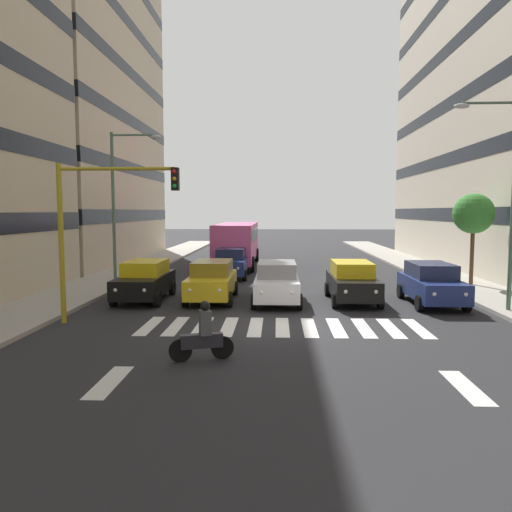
{
  "coord_description": "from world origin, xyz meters",
  "views": [
    {
      "loc": [
        0.19,
        16.25,
        3.88
      ],
      "look_at": [
        1.21,
        -7.64,
        1.69
      ],
      "focal_mm": 34.54,
      "sensor_mm": 36.0,
      "label": 1
    }
  ],
  "objects_px": {
    "car_0": "(431,283)",
    "street_tree_1": "(474,214)",
    "motorcycle_with_rider": "(203,336)",
    "car_2": "(277,282)",
    "car_4": "(145,280)",
    "street_lamp_left": "(505,186)",
    "car_1": "(352,281)",
    "bus_behind_traffic": "(237,240)",
    "traffic_light_gantry": "(94,217)",
    "street_lamp_right": "(120,193)",
    "car_3": "(212,280)",
    "car_row2_0": "(231,262)"
  },
  "relations": [
    {
      "from": "bus_behind_traffic",
      "to": "street_lamp_right",
      "type": "relative_size",
      "value": 1.36
    },
    {
      "from": "street_lamp_right",
      "to": "car_2",
      "type": "bearing_deg",
      "value": 151.61
    },
    {
      "from": "motorcycle_with_rider",
      "to": "car_1",
      "type": "bearing_deg",
      "value": -120.98
    },
    {
      "from": "car_row2_0",
      "to": "motorcycle_with_rider",
      "type": "bearing_deg",
      "value": 92.71
    },
    {
      "from": "car_2",
      "to": "traffic_light_gantry",
      "type": "relative_size",
      "value": 0.81
    },
    {
      "from": "car_1",
      "to": "car_2",
      "type": "distance_m",
      "value": 3.24
    },
    {
      "from": "car_row2_0",
      "to": "street_tree_1",
      "type": "distance_m",
      "value": 13.31
    },
    {
      "from": "car_2",
      "to": "street_lamp_left",
      "type": "bearing_deg",
      "value": 167.32
    },
    {
      "from": "car_2",
      "to": "car_4",
      "type": "distance_m",
      "value": 5.75
    },
    {
      "from": "car_2",
      "to": "traffic_light_gantry",
      "type": "bearing_deg",
      "value": 33.77
    },
    {
      "from": "car_0",
      "to": "car_4",
      "type": "bearing_deg",
      "value": -2.14
    },
    {
      "from": "car_2",
      "to": "street_tree_1",
      "type": "bearing_deg",
      "value": -154.76
    },
    {
      "from": "street_lamp_left",
      "to": "motorcycle_with_rider",
      "type": "bearing_deg",
      "value": 31.39
    },
    {
      "from": "car_0",
      "to": "car_1",
      "type": "xyz_separation_m",
      "value": [
        3.21,
        -0.46,
        0.0
      ]
    },
    {
      "from": "car_0",
      "to": "bus_behind_traffic",
      "type": "height_order",
      "value": "bus_behind_traffic"
    },
    {
      "from": "car_3",
      "to": "street_lamp_right",
      "type": "height_order",
      "value": "street_lamp_right"
    },
    {
      "from": "car_2",
      "to": "bus_behind_traffic",
      "type": "relative_size",
      "value": 0.42
    },
    {
      "from": "street_lamp_right",
      "to": "street_lamp_left",
      "type": "bearing_deg",
      "value": 159.27
    },
    {
      "from": "car_0",
      "to": "motorcycle_with_rider",
      "type": "xyz_separation_m",
      "value": [
        8.35,
        8.11,
        -0.24
      ]
    },
    {
      "from": "street_lamp_left",
      "to": "street_tree_1",
      "type": "xyz_separation_m",
      "value": [
        -1.47,
        -6.58,
        -1.09
      ]
    },
    {
      "from": "car_row2_0",
      "to": "street_lamp_left",
      "type": "xyz_separation_m",
      "value": [
        -11.13,
        9.8,
        3.94
      ]
    },
    {
      "from": "car_1",
      "to": "street_tree_1",
      "type": "bearing_deg",
      "value": -147.04
    },
    {
      "from": "car_0",
      "to": "motorcycle_with_rider",
      "type": "relative_size",
      "value": 2.69
    },
    {
      "from": "car_1",
      "to": "motorcycle_with_rider",
      "type": "height_order",
      "value": "car_1"
    },
    {
      "from": "car_row2_0",
      "to": "traffic_light_gantry",
      "type": "xyz_separation_m",
      "value": [
        3.53,
        12.05,
        2.8
      ]
    },
    {
      "from": "car_3",
      "to": "car_row2_0",
      "type": "xyz_separation_m",
      "value": [
        -0.13,
        -7.5,
        0.0
      ]
    },
    {
      "from": "motorcycle_with_rider",
      "to": "street_tree_1",
      "type": "distance_m",
      "value": 17.78
    },
    {
      "from": "street_lamp_left",
      "to": "car_2",
      "type": "bearing_deg",
      "value": -12.68
    },
    {
      "from": "car_0",
      "to": "car_3",
      "type": "relative_size",
      "value": 1.0
    },
    {
      "from": "car_4",
      "to": "traffic_light_gantry",
      "type": "bearing_deg",
      "value": 84.04
    },
    {
      "from": "car_0",
      "to": "bus_behind_traffic",
      "type": "relative_size",
      "value": 0.42
    },
    {
      "from": "street_tree_1",
      "to": "car_1",
      "type": "bearing_deg",
      "value": 32.96
    },
    {
      "from": "car_0",
      "to": "street_lamp_left",
      "type": "xyz_separation_m",
      "value": [
        -2.02,
        1.78,
        3.94
      ]
    },
    {
      "from": "car_3",
      "to": "motorcycle_with_rider",
      "type": "relative_size",
      "value": 2.69
    },
    {
      "from": "car_0",
      "to": "street_lamp_right",
      "type": "relative_size",
      "value": 0.58
    },
    {
      "from": "street_lamp_left",
      "to": "street_tree_1",
      "type": "bearing_deg",
      "value": -102.6
    },
    {
      "from": "car_0",
      "to": "street_tree_1",
      "type": "bearing_deg",
      "value": -126.02
    },
    {
      "from": "car_4",
      "to": "traffic_light_gantry",
      "type": "relative_size",
      "value": 0.81
    },
    {
      "from": "car_1",
      "to": "traffic_light_gantry",
      "type": "relative_size",
      "value": 0.81
    },
    {
      "from": "car_2",
      "to": "car_4",
      "type": "relative_size",
      "value": 1.0
    },
    {
      "from": "car_0",
      "to": "motorcycle_with_rider",
      "type": "bearing_deg",
      "value": 44.15
    },
    {
      "from": "car_0",
      "to": "car_row2_0",
      "type": "xyz_separation_m",
      "value": [
        9.11,
        -8.02,
        0.0
      ]
    },
    {
      "from": "car_1",
      "to": "car_2",
      "type": "xyz_separation_m",
      "value": [
        3.22,
        0.34,
        0.0
      ]
    },
    {
      "from": "car_0",
      "to": "bus_behind_traffic",
      "type": "distance_m",
      "value": 16.95
    },
    {
      "from": "motorcycle_with_rider",
      "to": "street_lamp_left",
      "type": "xyz_separation_m",
      "value": [
        -10.37,
        -6.33,
        4.18
      ]
    },
    {
      "from": "car_4",
      "to": "street_lamp_left",
      "type": "distance_m",
      "value": 14.9
    },
    {
      "from": "motorcycle_with_rider",
      "to": "traffic_light_gantry",
      "type": "height_order",
      "value": "traffic_light_gantry"
    },
    {
      "from": "car_0",
      "to": "street_lamp_right",
      "type": "distance_m",
      "value": 15.61
    },
    {
      "from": "car_1",
      "to": "car_3",
      "type": "xyz_separation_m",
      "value": [
        6.04,
        -0.06,
        0.0
      ]
    },
    {
      "from": "bus_behind_traffic",
      "to": "street_tree_1",
      "type": "height_order",
      "value": "street_tree_1"
    }
  ]
}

